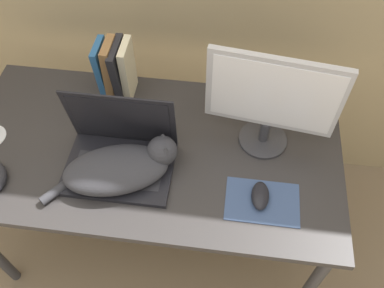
% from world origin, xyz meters
% --- Properties ---
extents(desk, '(1.42, 0.73, 0.74)m').
position_xyz_m(desk, '(0.00, 0.37, 0.67)').
color(desk, '#2D2B2B').
rests_on(desk, ground_plane).
extents(laptop, '(0.38, 0.27, 0.28)m').
position_xyz_m(laptop, '(-0.09, 0.29, 0.80)').
color(laptop, black).
rests_on(laptop, desk).
extents(cat, '(0.44, 0.30, 0.14)m').
position_xyz_m(cat, '(-0.07, 0.23, 0.80)').
color(cat, '#333338').
rests_on(cat, desk).
extents(external_monitor, '(0.45, 0.18, 0.40)m').
position_xyz_m(external_monitor, '(0.42, 0.45, 0.97)').
color(external_monitor, '#333338').
rests_on(external_monitor, desk).
extents(mousepad, '(0.25, 0.17, 0.00)m').
position_xyz_m(mousepad, '(0.42, 0.19, 0.75)').
color(mousepad, '#384C75').
rests_on(mousepad, desk).
extents(computer_mouse, '(0.06, 0.11, 0.03)m').
position_xyz_m(computer_mouse, '(0.41, 0.20, 0.76)').
color(computer_mouse, black).
rests_on(computer_mouse, mousepad).
extents(book_row, '(0.13, 0.16, 0.25)m').
position_xyz_m(book_row, '(-0.18, 0.64, 0.87)').
color(book_row, '#285B93').
rests_on(book_row, desk).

